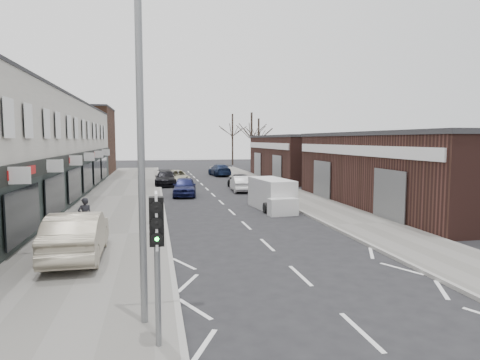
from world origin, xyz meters
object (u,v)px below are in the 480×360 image
parked_car_left_c (176,177)px  parked_car_right_a (241,184)px  pedestrian (85,216)px  parked_car_right_b (239,180)px  parked_car_left_b (166,178)px  warning_sign (140,180)px  street_lamp (149,122)px  white_van (272,195)px  traffic_light (157,233)px  sedan_on_pavement (77,235)px  parked_car_right_c (220,170)px  parked_car_left_a (184,187)px

parked_car_left_c → parked_car_right_a: 8.18m
pedestrian → parked_car_right_a: pedestrian is taller
parked_car_right_a → parked_car_right_b: size_ratio=0.99×
parked_car_left_b → parked_car_right_b: (6.29, -3.38, -0.01)m
warning_sign → parked_car_right_a: warning_sign is taller
street_lamp → white_van: 17.29m
pedestrian → traffic_light: bearing=87.3°
traffic_light → street_lamp: 2.52m
warning_sign → parked_car_left_c: 18.55m
warning_sign → parked_car_left_c: bearing=81.4°
white_van → parked_car_left_c: bearing=101.6°
parked_car_left_b → white_van: bearing=-66.5°
sedan_on_pavement → parked_car_right_c: (10.24, 34.09, -0.25)m
traffic_light → sedan_on_pavement: traffic_light is taller
parked_car_right_c → warning_sign: bearing=67.4°
sedan_on_pavement → parked_car_left_c: 25.64m
white_van → parked_car_right_c: (0.52, 24.67, -0.19)m
traffic_light → parked_car_left_a: traffic_light is taller
traffic_light → white_van: bearing=67.0°
parked_car_left_b → parked_car_right_c: parked_car_right_c is taller
white_van → parked_car_right_c: size_ratio=1.04×
pedestrian → parked_car_left_b: size_ratio=0.34×
white_van → parked_car_right_c: white_van is taller
street_lamp → parked_car_right_a: 25.83m
pedestrian → parked_car_left_b: bearing=-119.2°
white_van → parked_car_left_b: white_van is taller
street_lamp → parked_car_right_b: 28.24m
street_lamp → parked_car_left_c: 31.40m
traffic_light → parked_car_left_c: (2.01, 32.30, -1.73)m
traffic_light → parked_car_right_b: size_ratio=0.79×
white_van → parked_car_left_a: white_van is taller
parked_car_right_a → street_lamp: bearing=77.3°
parked_car_left_b → parked_car_right_a: (5.91, -5.81, -0.04)m
parked_car_left_b → parked_car_right_b: parked_car_left_b is taller
pedestrian → street_lamp: bearing=88.4°
street_lamp → white_van: bearing=65.0°
traffic_light → parked_car_right_b: bearing=75.5°
traffic_light → parked_car_left_a: bearing=84.7°
warning_sign → parked_car_left_c: warning_sign is taller
pedestrian → parked_car_left_a: size_ratio=0.38×
white_van → parked_car_left_b: (-6.01, 15.04, -0.20)m
street_lamp → pedestrian: street_lamp is taller
pedestrian → parked_car_right_a: 17.78m
sedan_on_pavement → pedestrian: (-0.32, 3.91, -0.01)m
white_van → pedestrian: 11.45m
warning_sign → parked_car_left_c: size_ratio=0.55×
warning_sign → white_van: warning_sign is taller
parked_car_left_a → parked_car_left_c: size_ratio=0.85×
traffic_light → pedestrian: size_ratio=1.93×
parked_car_left_a → parked_car_left_c: 8.44m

